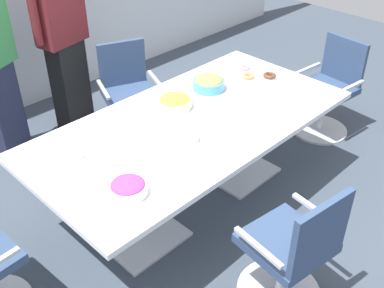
{
  "coord_description": "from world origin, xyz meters",
  "views": [
    {
      "loc": [
        -2.04,
        -2.02,
        2.51
      ],
      "look_at": [
        0.0,
        0.0,
        0.55
      ],
      "focal_mm": 43.81,
      "sensor_mm": 36.0,
      "label": 1
    }
  ],
  "objects_px": {
    "snack_bowl_chips_yellow": "(175,102)",
    "office_chair_2": "(329,93)",
    "napkin_pile": "(68,155)",
    "office_chair_3": "(129,99)",
    "snack_bowl_cookies": "(209,83)",
    "conference_table": "(192,136)",
    "office_chair_1": "(292,254)",
    "person_standing_1": "(62,33)",
    "snack_bowl_candy_mix": "(128,187)",
    "plate_stack": "(185,138)",
    "donut_platter": "(257,72)"
  },
  "relations": [
    {
      "from": "snack_bowl_chips_yellow",
      "to": "office_chair_2",
      "type": "bearing_deg",
      "value": -13.73
    },
    {
      "from": "napkin_pile",
      "to": "office_chair_3",
      "type": "bearing_deg",
      "value": 36.29
    },
    {
      "from": "snack_bowl_cookies",
      "to": "napkin_pile",
      "type": "distance_m",
      "value": 1.32
    },
    {
      "from": "conference_table",
      "to": "office_chair_1",
      "type": "xyz_separation_m",
      "value": [
        -0.26,
        -1.09,
        -0.22
      ]
    },
    {
      "from": "person_standing_1",
      "to": "snack_bowl_candy_mix",
      "type": "distance_m",
      "value": 2.11
    },
    {
      "from": "snack_bowl_chips_yellow",
      "to": "plate_stack",
      "type": "xyz_separation_m",
      "value": [
        -0.26,
        -0.37,
        -0.03
      ]
    },
    {
      "from": "office_chair_1",
      "to": "plate_stack",
      "type": "height_order",
      "value": "office_chair_1"
    },
    {
      "from": "office_chair_2",
      "to": "napkin_pile",
      "type": "bearing_deg",
      "value": 86.72
    },
    {
      "from": "conference_table",
      "to": "snack_bowl_chips_yellow",
      "type": "relative_size",
      "value": 9.31
    },
    {
      "from": "office_chair_1",
      "to": "plate_stack",
      "type": "bearing_deg",
      "value": 94.74
    },
    {
      "from": "snack_bowl_candy_mix",
      "to": "donut_platter",
      "type": "height_order",
      "value": "snack_bowl_candy_mix"
    },
    {
      "from": "office_chair_3",
      "to": "snack_bowl_chips_yellow",
      "type": "bearing_deg",
      "value": 97.6
    },
    {
      "from": "office_chair_1",
      "to": "snack_bowl_chips_yellow",
      "type": "relative_size",
      "value": 3.53
    },
    {
      "from": "snack_bowl_candy_mix",
      "to": "snack_bowl_cookies",
      "type": "distance_m",
      "value": 1.39
    },
    {
      "from": "person_standing_1",
      "to": "snack_bowl_chips_yellow",
      "type": "height_order",
      "value": "person_standing_1"
    },
    {
      "from": "snack_bowl_candy_mix",
      "to": "office_chair_2",
      "type": "bearing_deg",
      "value": 3.09
    },
    {
      "from": "office_chair_1",
      "to": "snack_bowl_candy_mix",
      "type": "xyz_separation_m",
      "value": [
        -0.57,
        0.79,
        0.39
      ]
    },
    {
      "from": "snack_bowl_chips_yellow",
      "to": "napkin_pile",
      "type": "xyz_separation_m",
      "value": [
        -0.93,
        0.01,
        -0.02
      ]
    },
    {
      "from": "office_chair_2",
      "to": "plate_stack",
      "type": "xyz_separation_m",
      "value": [
        -1.89,
        0.02,
        0.36
      ]
    },
    {
      "from": "office_chair_2",
      "to": "snack_bowl_cookies",
      "type": "height_order",
      "value": "office_chair_2"
    },
    {
      "from": "office_chair_3",
      "to": "plate_stack",
      "type": "relative_size",
      "value": 4.89
    },
    {
      "from": "snack_bowl_candy_mix",
      "to": "plate_stack",
      "type": "distance_m",
      "value": 0.64
    },
    {
      "from": "office_chair_2",
      "to": "snack_bowl_candy_mix",
      "type": "xyz_separation_m",
      "value": [
        -2.51,
        -0.14,
        0.39
      ]
    },
    {
      "from": "person_standing_1",
      "to": "snack_bowl_cookies",
      "type": "distance_m",
      "value": 1.46
    },
    {
      "from": "donut_platter",
      "to": "plate_stack",
      "type": "xyz_separation_m",
      "value": [
        -1.15,
        -0.29,
        0.0
      ]
    },
    {
      "from": "office_chair_3",
      "to": "snack_bowl_chips_yellow",
      "type": "distance_m",
      "value": 0.96
    },
    {
      "from": "office_chair_2",
      "to": "snack_bowl_candy_mix",
      "type": "bearing_deg",
      "value": 98.89
    },
    {
      "from": "office_chair_3",
      "to": "snack_bowl_candy_mix",
      "type": "distance_m",
      "value": 1.81
    },
    {
      "from": "snack_bowl_cookies",
      "to": "office_chair_3",
      "type": "bearing_deg",
      "value": 101.79
    },
    {
      "from": "office_chair_2",
      "to": "snack_bowl_cookies",
      "type": "relative_size",
      "value": 3.56
    },
    {
      "from": "conference_table",
      "to": "plate_stack",
      "type": "relative_size",
      "value": 12.89
    },
    {
      "from": "conference_table",
      "to": "napkin_pile",
      "type": "xyz_separation_m",
      "value": [
        -0.88,
        0.24,
        0.15
      ]
    },
    {
      "from": "donut_platter",
      "to": "plate_stack",
      "type": "relative_size",
      "value": 1.97
    },
    {
      "from": "office_chair_2",
      "to": "snack_bowl_chips_yellow",
      "type": "bearing_deg",
      "value": 82.06
    },
    {
      "from": "conference_table",
      "to": "napkin_pile",
      "type": "relative_size",
      "value": 16.61
    },
    {
      "from": "office_chair_1",
      "to": "snack_bowl_cookies",
      "type": "relative_size",
      "value": 3.56
    },
    {
      "from": "snack_bowl_cookies",
      "to": "plate_stack",
      "type": "relative_size",
      "value": 1.37
    },
    {
      "from": "person_standing_1",
      "to": "plate_stack",
      "type": "bearing_deg",
      "value": 71.73
    },
    {
      "from": "snack_bowl_chips_yellow",
      "to": "plate_stack",
      "type": "height_order",
      "value": "snack_bowl_chips_yellow"
    },
    {
      "from": "office_chair_2",
      "to": "snack_bowl_chips_yellow",
      "type": "xyz_separation_m",
      "value": [
        -1.63,
        0.4,
        0.39
      ]
    },
    {
      "from": "plate_stack",
      "to": "conference_table",
      "type": "bearing_deg",
      "value": 34.3
    },
    {
      "from": "office_chair_1",
      "to": "donut_platter",
      "type": "distance_m",
      "value": 1.76
    },
    {
      "from": "napkin_pile",
      "to": "office_chair_1",
      "type": "bearing_deg",
      "value": -65.11
    },
    {
      "from": "conference_table",
      "to": "snack_bowl_candy_mix",
      "type": "height_order",
      "value": "snack_bowl_candy_mix"
    },
    {
      "from": "office_chair_2",
      "to": "person_standing_1",
      "type": "xyz_separation_m",
      "value": [
        -1.69,
        1.8,
        0.57
      ]
    },
    {
      "from": "snack_bowl_candy_mix",
      "to": "napkin_pile",
      "type": "xyz_separation_m",
      "value": [
        -0.05,
        0.54,
        -0.02
      ]
    },
    {
      "from": "office_chair_2",
      "to": "snack_bowl_candy_mix",
      "type": "height_order",
      "value": "office_chair_2"
    },
    {
      "from": "conference_table",
      "to": "person_standing_1",
      "type": "relative_size",
      "value": 1.29
    },
    {
      "from": "person_standing_1",
      "to": "snack_bowl_cookies",
      "type": "xyz_separation_m",
      "value": [
        0.45,
        -1.38,
        -0.17
      ]
    },
    {
      "from": "office_chair_3",
      "to": "person_standing_1",
      "type": "distance_m",
      "value": 0.84
    }
  ]
}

